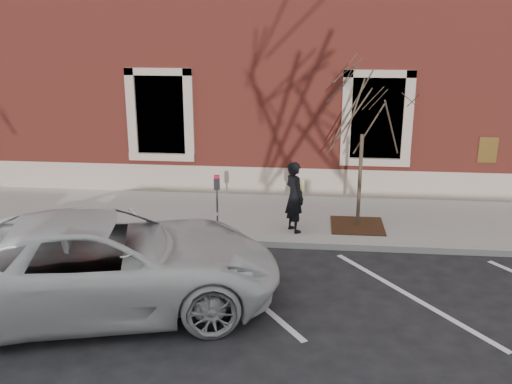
# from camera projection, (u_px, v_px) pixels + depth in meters

# --- Properties ---
(ground) EXTENTS (120.00, 120.00, 0.00)m
(ground) POSITION_uv_depth(u_px,v_px,m) (253.00, 245.00, 13.10)
(ground) COLOR #28282B
(ground) RESTS_ON ground
(sidewalk_near) EXTENTS (40.00, 3.50, 0.15)m
(sidewalk_near) POSITION_uv_depth(u_px,v_px,m) (261.00, 217.00, 14.74)
(sidewalk_near) COLOR #A7A39D
(sidewalk_near) RESTS_ON ground
(curb_near) EXTENTS (40.00, 0.12, 0.15)m
(curb_near) POSITION_uv_depth(u_px,v_px,m) (253.00, 243.00, 13.03)
(curb_near) COLOR #9E9E99
(curb_near) RESTS_ON ground
(parking_stripes) EXTENTS (28.00, 4.40, 0.01)m
(parking_stripes) POSITION_uv_depth(u_px,v_px,m) (241.00, 288.00, 11.00)
(parking_stripes) COLOR silver
(parking_stripes) RESTS_ON ground
(building_civic) EXTENTS (40.00, 8.62, 8.00)m
(building_civic) POSITION_uv_depth(u_px,v_px,m) (277.00, 49.00, 19.30)
(building_civic) COLOR maroon
(building_civic) RESTS_ON ground
(man) EXTENTS (0.68, 0.74, 1.69)m
(man) POSITION_uv_depth(u_px,v_px,m) (294.00, 197.00, 13.33)
(man) COLOR black
(man) RESTS_ON sidewalk_near
(parking_meter) EXTENTS (0.13, 0.10, 1.40)m
(parking_meter) POSITION_uv_depth(u_px,v_px,m) (217.00, 193.00, 13.19)
(parking_meter) COLOR #595B60
(parking_meter) RESTS_ON sidewalk_near
(tree_grate) EXTENTS (1.27, 1.27, 0.03)m
(tree_grate) POSITION_uv_depth(u_px,v_px,m) (357.00, 226.00, 13.87)
(tree_grate) COLOR #402B14
(tree_grate) RESTS_ON sidewalk_near
(sapling) EXTENTS (2.48, 2.48, 4.13)m
(sapling) POSITION_uv_depth(u_px,v_px,m) (364.00, 108.00, 13.03)
(sapling) COLOR #403527
(sapling) RESTS_ON sidewalk_near
(white_truck) EXTENTS (6.80, 4.41, 1.74)m
(white_truck) POSITION_uv_depth(u_px,v_px,m) (103.00, 263.00, 10.02)
(white_truck) COLOR silver
(white_truck) RESTS_ON ground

